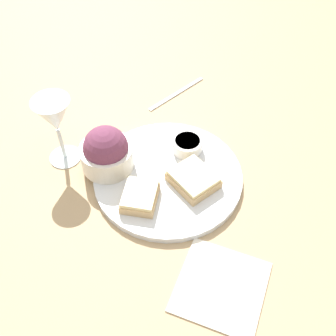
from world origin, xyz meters
name	(u,v)px	position (x,y,z in m)	size (l,w,h in m)	color
ground_plane	(168,179)	(0.00, 0.00, 0.00)	(4.00, 4.00, 0.00)	tan
dinner_plate	(168,177)	(0.00, 0.00, 0.01)	(0.29, 0.29, 0.01)	silver
salad_bowl	(106,152)	(-0.02, -0.12, 0.05)	(0.10, 0.10, 0.09)	silver
sauce_ramekin	(187,144)	(-0.07, 0.04, 0.03)	(0.06, 0.06, 0.03)	white
cheese_toast_near	(193,179)	(0.02, 0.05, 0.03)	(0.11, 0.11, 0.03)	tan
cheese_toast_far	(140,197)	(0.06, -0.05, 0.03)	(0.08, 0.07, 0.03)	tan
wine_glass	(55,119)	(-0.05, -0.21, 0.11)	(0.07, 0.07, 0.15)	silver
napkin	(221,286)	(0.22, 0.09, 0.00)	(0.18, 0.18, 0.01)	beige
fork	(177,93)	(-0.26, 0.01, 0.00)	(0.13, 0.13, 0.01)	silver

